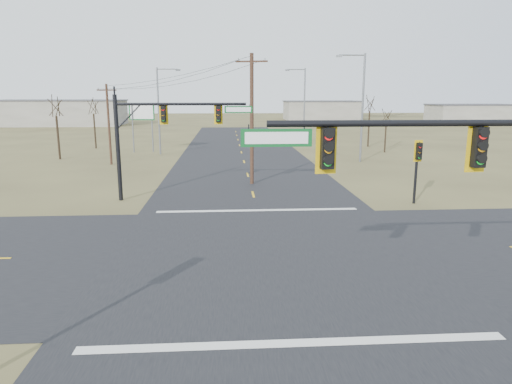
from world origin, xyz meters
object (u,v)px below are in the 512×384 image
utility_pole_far (109,123)px  utility_pole_near (252,118)px  bare_tree_c (387,116)px  streetlight_a (360,102)px  streetlight_c (160,106)px  bare_tree_d (370,103)px  mast_arm_far (164,124)px  mast_arm_near (482,169)px  streetlight_b (303,101)px  bare_tree_a (55,105)px  highway_sign (142,118)px  pedestal_signal_ne (418,157)px  bare_tree_b (93,106)px

utility_pole_far → utility_pole_near: bearing=-39.5°
bare_tree_c → streetlight_a: bearing=-125.7°
streetlight_c → bare_tree_d: (26.58, 6.45, 0.24)m
mast_arm_far → streetlight_a: 24.13m
mast_arm_far → streetlight_a: (17.61, 16.46, 1.17)m
mast_arm_near → utility_pole_far: bearing=112.8°
streetlight_b → bare_tree_a: size_ratio=1.46×
mast_arm_near → mast_arm_far: bearing=115.1°
mast_arm_far → streetlight_b: bearing=64.0°
highway_sign → bare_tree_d: 29.47m
mast_arm_far → utility_pole_far: (-7.54, 16.16, -0.80)m
pedestal_signal_ne → utility_pole_near: utility_pole_near is taller
streetlight_a → streetlight_b: 19.92m
bare_tree_c → mast_arm_near: bearing=-106.3°
mast_arm_near → streetlight_b: streetlight_b is taller
utility_pole_near → bare_tree_b: utility_pole_near is taller
bare_tree_d → streetlight_b: bearing=144.2°
bare_tree_a → bare_tree_b: bearing=84.4°
mast_arm_far → utility_pole_far: 17.85m
bare_tree_c → mast_arm_far: bearing=-133.8°
mast_arm_near → utility_pole_far: (-18.21, 34.57, -0.73)m
pedestal_signal_ne → mast_arm_near: bearing=-117.4°
mast_arm_far → streetlight_b: 39.20m
highway_sign → bare_tree_d: bearing=16.2°
mast_arm_far → utility_pole_far: utility_pole_far is taller
pedestal_signal_ne → streetlight_b: bearing=81.9°
utility_pole_far → bare_tree_b: bearing=110.6°
utility_pole_near → utility_pole_far: bearing=140.5°
streetlight_a → bare_tree_d: size_ratio=1.51×
mast_arm_far → streetlight_c: 24.26m
mast_arm_far → streetlight_c: (-3.56, 23.99, 0.60)m
bare_tree_c → bare_tree_d: bare_tree_d is taller
mast_arm_far → streetlight_a: bearing=39.5°
mast_arm_far → mast_arm_near: bearing=-63.4°
pedestal_signal_ne → utility_pole_near: 12.57m
highway_sign → bare_tree_a: (-7.97, -5.71, 1.62)m
utility_pole_far → bare_tree_c: utility_pole_far is taller
mast_arm_near → streetlight_b: size_ratio=0.98×
highway_sign → streetlight_b: size_ratio=0.55×
bare_tree_d → bare_tree_b: bearing=179.3°
bare_tree_d → utility_pole_near: bearing=-124.0°
pedestal_signal_ne → bare_tree_c: bare_tree_c is taller
utility_pole_far → bare_tree_c: bearing=14.6°
utility_pole_near → bare_tree_a: utility_pole_near is taller
streetlight_a → bare_tree_c: streetlight_a is taller
pedestal_signal_ne → streetlight_b: (-0.89, 38.50, 2.91)m
streetlight_b → bare_tree_d: streetlight_b is taller
streetlight_c → bare_tree_d: streetlight_c is taller
streetlight_b → streetlight_c: bearing=-148.6°
bare_tree_c → highway_sign: bearing=176.0°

